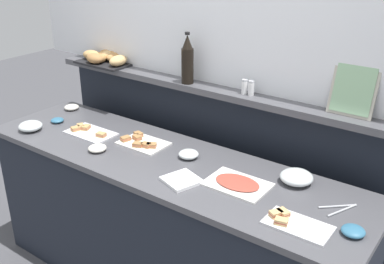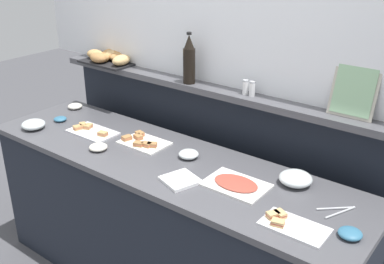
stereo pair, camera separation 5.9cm
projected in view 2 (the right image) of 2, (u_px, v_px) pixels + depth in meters
ground_plane at (219, 241)px, 3.42m from camera, size 12.00×12.00×0.00m
buffet_counter at (166, 227)px, 2.79m from camera, size 2.41×0.67×0.93m
back_ledge_unit at (214, 167)px, 3.09m from camera, size 2.45×0.22×1.25m
sandwich_platter_front at (290, 224)px, 2.01m from camera, size 0.29×0.16×0.04m
sandwich_platter_side at (91, 131)px, 2.94m from camera, size 0.32×0.19×0.04m
sandwich_platter_rear at (143, 142)px, 2.79m from camera, size 0.29×0.20×0.04m
cold_cuts_platter at (236, 184)px, 2.33m from camera, size 0.32×0.22×0.02m
glass_bowl_large at (33, 125)px, 2.99m from camera, size 0.15×0.15×0.06m
glass_bowl_medium at (296, 179)px, 2.33m from camera, size 0.17×0.17×0.07m
glass_bowl_small at (189, 154)px, 2.61m from camera, size 0.12×0.12×0.05m
condiment_bowl_cream at (60, 119)px, 3.12m from camera, size 0.09×0.09×0.03m
condiment_bowl_teal at (350, 233)px, 1.93m from camera, size 0.10×0.10×0.04m
condiment_bowl_dark at (98, 147)px, 2.70m from camera, size 0.11×0.11×0.04m
condiment_bowl_red at (75, 106)px, 3.34m from camera, size 0.10×0.10×0.04m
serving_tongs at (339, 210)px, 2.12m from camera, size 0.14×0.17×0.01m
napkin_stack at (180, 180)px, 2.37m from camera, size 0.22×0.22×0.02m
wine_bottle_dark at (189, 61)px, 2.79m from camera, size 0.08×0.08×0.32m
salt_shaker at (245, 87)px, 2.63m from camera, size 0.03×0.03×0.09m
pepper_shaker at (252, 89)px, 2.61m from camera, size 0.03×0.03×0.09m
bread_basket at (110, 57)px, 3.27m from camera, size 0.41×0.31×0.08m
framed_picture at (354, 90)px, 2.29m from camera, size 0.23×0.08×0.28m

